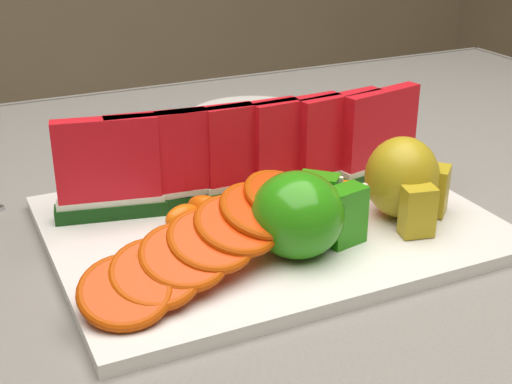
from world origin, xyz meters
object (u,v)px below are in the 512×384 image
at_px(platter, 269,225).
at_px(apple_cluster, 303,214).
at_px(pear_cluster, 405,180).
at_px(side_plate, 253,118).

xyz_separation_m(platter, apple_cluster, (0.00, -0.06, 0.04)).
bearing_deg(pear_cluster, apple_cluster, -173.23).
xyz_separation_m(platter, side_plate, (0.13, 0.31, -0.00)).
relative_size(apple_cluster, pear_cluster, 1.28).
bearing_deg(apple_cluster, platter, 91.68).
height_order(apple_cluster, pear_cluster, pear_cluster).
height_order(platter, apple_cluster, apple_cluster).
relative_size(platter, apple_cluster, 3.42).
bearing_deg(side_plate, apple_cluster, -108.69).
bearing_deg(platter, side_plate, 67.57).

